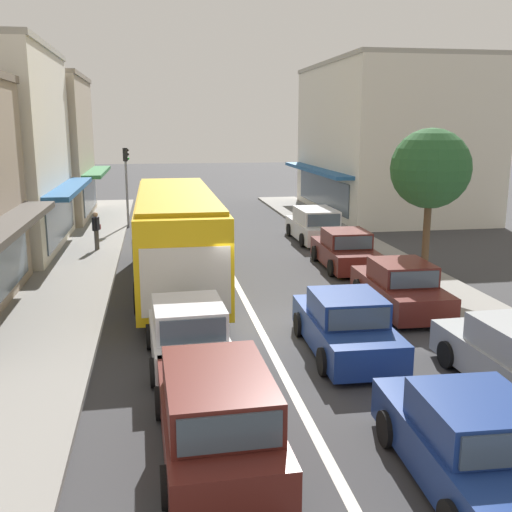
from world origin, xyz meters
The scene contains 17 objects.
ground_plane centered at (0.00, 0.00, 0.00)m, with size 140.00×140.00×0.00m, color #353538.
lane_centre_line centered at (0.00, 4.00, 0.00)m, with size 0.20×28.00×0.01m, color silver.
sidewalk_left centered at (-6.80, 6.00, 0.07)m, with size 5.20×44.00×0.14m, color gray.
kerb_right centered at (6.20, 6.00, 0.06)m, with size 2.80×44.00×0.12m, color gray.
shopfront_far_end centered at (-10.18, 20.48, 4.04)m, with size 8.64×8.21×8.09m.
building_right_far centered at (11.48, 19.86, 4.49)m, with size 9.31×13.07×9.00m.
city_bus centered at (-2.00, 4.56, 1.88)m, with size 2.79×10.87×3.23m.
wagon_behind_bus_mid centered at (-1.79, -6.33, 0.75)m, with size 2.03×4.54×1.58m.
sedan_behind_bus_near centered at (1.92, -7.83, 0.66)m, with size 2.02×4.26×1.47m.
hatchback_adjacent_lane_lead centered at (-2.03, -2.39, 0.71)m, with size 1.95×3.77×1.54m.
sedan_queue_far_back centered at (1.74, -2.26, 0.66)m, with size 1.97×4.24×1.47m.
parked_sedan_kerb_second centered at (4.41, 0.78, 0.66)m, with size 1.96×4.23×1.47m.
parked_sedan_kerb_third centered at (4.44, 6.14, 0.66)m, with size 1.98×4.24×1.47m.
parked_wagon_kerb_rear centered at (4.67, 11.50, 0.75)m, with size 1.94×4.50×1.58m.
traffic_light_downstreet centered at (-4.12, 16.90, 2.85)m, with size 0.33×0.24×4.20m.
street_tree_right centered at (6.25, 3.11, 3.96)m, with size 2.62×2.62×5.30m.
pedestrian_with_handbag_near centered at (-5.19, 10.53, 1.07)m, with size 0.32×0.66×1.63m.
Camera 1 is at (-2.65, -15.37, 5.41)m, focal length 42.00 mm.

